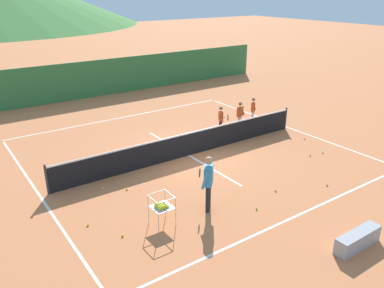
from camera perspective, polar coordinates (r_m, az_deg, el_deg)
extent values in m
plane|color=#C67042|center=(15.65, -0.46, -1.67)|extent=(120.00, 120.00, 0.00)
cube|color=white|center=(12.03, 14.75, -10.23)|extent=(11.62, 0.08, 0.01)
cube|color=white|center=(20.58, -10.00, 3.87)|extent=(11.62, 0.08, 0.01)
cube|color=white|center=(13.58, -21.29, -7.16)|extent=(0.08, 11.51, 0.01)
cube|color=white|center=(19.30, 13.92, 2.33)|extent=(0.08, 11.51, 0.01)
cube|color=white|center=(15.65, -0.46, -1.66)|extent=(0.08, 6.37, 0.01)
cylinder|color=#333338|center=(13.40, -20.46, -4.92)|extent=(0.08, 0.08, 1.05)
cylinder|color=#333338|center=(18.94, 13.51, 3.67)|extent=(0.08, 0.08, 1.05)
cube|color=black|center=(15.47, -0.47, -0.11)|extent=(10.99, 0.02, 0.92)
cube|color=white|center=(15.29, -0.47, 1.57)|extent=(10.99, 0.03, 0.06)
cylinder|color=black|center=(11.68, 2.30, -8.05)|extent=(0.13, 0.13, 0.85)
cylinder|color=black|center=(11.97, 2.47, -7.28)|extent=(0.13, 0.13, 0.85)
cube|color=#338CBF|center=(11.49, 2.44, -4.50)|extent=(0.52, 0.53, 0.60)
sphere|color=tan|center=(11.29, 2.48, -2.44)|extent=(0.24, 0.24, 0.24)
cylinder|color=#338CBF|center=(11.25, 1.92, -5.31)|extent=(0.23, 0.22, 0.59)
cylinder|color=#338CBF|center=(11.77, 2.37, -4.05)|extent=(0.19, 0.19, 0.59)
torus|color=#262628|center=(11.82, 1.13, -4.22)|extent=(0.21, 0.23, 0.29)
cylinder|color=black|center=(11.79, 2.31, -4.29)|extent=(0.18, 0.17, 0.03)
cylinder|color=black|center=(18.05, 4.11, 2.64)|extent=(0.10, 0.10, 0.64)
cylinder|color=black|center=(17.82, 4.21, 2.39)|extent=(0.10, 0.10, 0.64)
cube|color=#E55926|center=(17.76, 4.21, 4.17)|extent=(0.35, 0.42, 0.45)
sphere|color=#996B4C|center=(17.66, 4.24, 5.23)|extent=(0.18, 0.18, 0.18)
cylinder|color=#E55926|center=(17.99, 4.29, 4.31)|extent=(0.18, 0.15, 0.44)
cylinder|color=#E55926|center=(17.57, 4.41, 3.86)|extent=(0.15, 0.13, 0.44)
torus|color=#262628|center=(17.61, 5.27, 3.88)|extent=(0.17, 0.26, 0.29)
cylinder|color=black|center=(17.57, 4.48, 3.87)|extent=(0.20, 0.14, 0.03)
cylinder|color=silver|center=(18.68, 7.08, 3.24)|extent=(0.10, 0.10, 0.66)
cylinder|color=silver|center=(18.45, 6.80, 3.02)|extent=(0.10, 0.10, 0.66)
cube|color=#E55926|center=(18.39, 7.02, 4.79)|extent=(0.44, 0.34, 0.47)
sphere|color=#996B4C|center=(18.29, 7.07, 5.85)|extent=(0.18, 0.18, 0.18)
cylinder|color=#E55926|center=(18.59, 7.43, 4.86)|extent=(0.15, 0.19, 0.45)
cylinder|color=#E55926|center=(18.19, 6.85, 4.49)|extent=(0.13, 0.15, 0.46)
cylinder|color=silver|center=(19.60, 8.84, 4.02)|extent=(0.10, 0.10, 0.65)
cylinder|color=silver|center=(19.37, 8.80, 3.80)|extent=(0.10, 0.10, 0.65)
cube|color=#E55926|center=(19.32, 8.91, 5.46)|extent=(0.40, 0.40, 0.45)
sphere|color=#996B4C|center=(19.23, 8.97, 6.44)|extent=(0.18, 0.18, 0.18)
cylinder|color=#E55926|center=(19.54, 9.10, 5.55)|extent=(0.17, 0.17, 0.44)
cylinder|color=#E55926|center=(19.12, 8.97, 5.18)|extent=(0.14, 0.14, 0.45)
cylinder|color=#B7B7BC|center=(11.23, -6.40, -9.43)|extent=(0.02, 0.02, 0.89)
cylinder|color=#B7B7BC|center=(11.46, -3.93, -8.63)|extent=(0.02, 0.02, 0.89)
cylinder|color=#B7B7BC|center=(10.81, -4.95, -10.72)|extent=(0.02, 0.02, 0.89)
cylinder|color=#B7B7BC|center=(11.05, -2.40, -9.85)|extent=(0.02, 0.02, 0.89)
cube|color=#B7B7BC|center=(11.08, -4.44, -9.18)|extent=(0.56, 0.56, 0.01)
cube|color=#B7B7BC|center=(11.12, -5.23, -7.06)|extent=(0.56, 0.02, 0.02)
cube|color=#B7B7BC|center=(10.70, -3.71, -8.27)|extent=(0.56, 0.02, 0.02)
cube|color=#B7B7BC|center=(10.79, -5.78, -8.06)|extent=(0.02, 0.56, 0.02)
cube|color=#B7B7BC|center=(11.03, -3.23, -7.25)|extent=(0.02, 0.56, 0.02)
sphere|color=yellow|center=(10.92, -4.69, -9.51)|extent=(0.07, 0.07, 0.07)
sphere|color=yellow|center=(10.96, -4.85, -9.37)|extent=(0.07, 0.07, 0.07)
sphere|color=yellow|center=(11.01, -5.04, -9.22)|extent=(0.07, 0.07, 0.07)
sphere|color=yellow|center=(11.06, -5.21, -9.07)|extent=(0.07, 0.07, 0.07)
sphere|color=yellow|center=(11.11, -5.39, -8.95)|extent=(0.07, 0.07, 0.07)
sphere|color=yellow|center=(10.94, -4.40, -9.42)|extent=(0.07, 0.07, 0.07)
sphere|color=yellow|center=(10.99, -4.56, -9.25)|extent=(0.07, 0.07, 0.07)
sphere|color=yellow|center=(11.03, -4.74, -9.13)|extent=(0.07, 0.07, 0.07)
sphere|color=yellow|center=(11.09, -4.92, -8.99)|extent=(0.07, 0.07, 0.07)
sphere|color=yellow|center=(11.13, -5.08, -8.86)|extent=(0.07, 0.07, 0.07)
sphere|color=yellow|center=(10.96, -4.10, -9.32)|extent=(0.07, 0.07, 0.07)
sphere|color=yellow|center=(11.02, -4.28, -9.16)|extent=(0.07, 0.07, 0.07)
sphere|color=yellow|center=(11.06, -4.45, -9.02)|extent=(0.07, 0.07, 0.07)
sphere|color=yellow|center=(11.12, -4.60, -8.88)|extent=(0.07, 0.07, 0.07)
sphere|color=yellow|center=(11.16, -4.77, -8.72)|extent=(0.07, 0.07, 0.07)
sphere|color=yellow|center=(11.00, -3.80, -9.22)|extent=(0.07, 0.07, 0.07)
sphere|color=yellow|center=(11.05, -3.97, -9.05)|extent=(0.07, 0.07, 0.07)
sphere|color=yellow|center=(11.09, -4.16, -8.93)|extent=(0.07, 0.07, 0.07)
sphere|color=yellow|center=(11.14, -4.34, -8.79)|extent=(0.07, 0.07, 0.07)
sphere|color=yellow|center=(11.18, -4.48, -8.68)|extent=(0.07, 0.07, 0.07)
sphere|color=yellow|center=(11.02, -3.49, -9.13)|extent=(0.07, 0.07, 0.07)
sphere|color=yellow|center=(11.07, -3.67, -8.97)|extent=(0.07, 0.07, 0.07)
sphere|color=yellow|center=(11.12, -3.84, -8.84)|extent=(0.07, 0.07, 0.07)
sphere|color=yellow|center=(11.16, -4.03, -8.69)|extent=(0.07, 0.07, 0.07)
sphere|color=yellow|center=(11.22, -4.21, -8.57)|extent=(0.07, 0.07, 0.07)
sphere|color=yellow|center=(10.89, -4.68, -9.27)|extent=(0.07, 0.07, 0.07)
sphere|color=yellow|center=(10.93, -4.88, -9.12)|extent=(0.07, 0.07, 0.07)
sphere|color=yellow|center=(10.98, -5.05, -8.95)|extent=(0.07, 0.07, 0.07)
sphere|color=yellow|center=(11.03, -5.19, -8.84)|extent=(0.07, 0.07, 0.07)
sphere|color=yellow|center=(11.08, -5.39, -8.69)|extent=(0.07, 0.07, 0.07)
sphere|color=yellow|center=(10.91, -4.39, -9.18)|extent=(0.07, 0.07, 0.07)
sphere|color=yellow|center=(10.96, -4.57, -9.00)|extent=(0.07, 0.07, 0.07)
sphere|color=yellow|center=(11.01, -4.71, -8.87)|extent=(0.07, 0.07, 0.07)
sphere|color=yellow|center=(11.06, -4.92, -8.76)|extent=(0.07, 0.07, 0.07)
sphere|color=yellow|center=(11.10, -5.10, -8.63)|extent=(0.07, 0.07, 0.07)
sphere|color=yellow|center=(10.94, -4.08, -9.09)|extent=(0.07, 0.07, 0.07)
sphere|color=yellow|center=(10.99, -4.30, -8.92)|extent=(0.07, 0.07, 0.07)
sphere|color=yellow|center=(11.04, -4.46, -8.79)|extent=(0.07, 0.07, 0.07)
sphere|color=yellow|center=(11.08, -4.64, -8.66)|extent=(0.07, 0.07, 0.07)
sphere|color=yellow|center=(11.14, -4.80, -8.49)|extent=(0.07, 0.07, 0.07)
sphere|color=yellow|center=(10.97, -3.80, -8.97)|extent=(0.07, 0.07, 0.07)
sphere|color=yellow|center=(13.53, 2.72, -5.52)|extent=(0.07, 0.07, 0.07)
sphere|color=yellow|center=(16.67, 18.57, -1.22)|extent=(0.07, 0.07, 0.07)
sphere|color=yellow|center=(13.44, -12.81, -6.28)|extent=(0.07, 0.07, 0.07)
sphere|color=yellow|center=(12.13, 9.42, -9.29)|extent=(0.07, 0.07, 0.07)
sphere|color=yellow|center=(13.25, 12.08, -6.64)|extent=(0.07, 0.07, 0.07)
sphere|color=yellow|center=(10.98, -10.10, -13.01)|extent=(0.07, 0.07, 0.07)
sphere|color=yellow|center=(16.27, 16.86, -1.58)|extent=(0.07, 0.07, 0.07)
sphere|color=yellow|center=(13.22, -9.48, -6.52)|extent=(0.07, 0.07, 0.07)
sphere|color=yellow|center=(11.62, -14.96, -11.33)|extent=(0.07, 0.07, 0.07)
sphere|color=yellow|center=(14.07, 19.12, -5.66)|extent=(0.07, 0.07, 0.07)
sphere|color=yellow|center=(17.99, 16.08, 0.77)|extent=(0.07, 0.07, 0.07)
cube|color=#33753D|center=(24.56, -15.01, 9.06)|extent=(25.56, 0.08, 2.21)
cube|color=#99999E|center=(11.17, 23.03, -12.75)|extent=(1.50, 0.36, 0.46)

